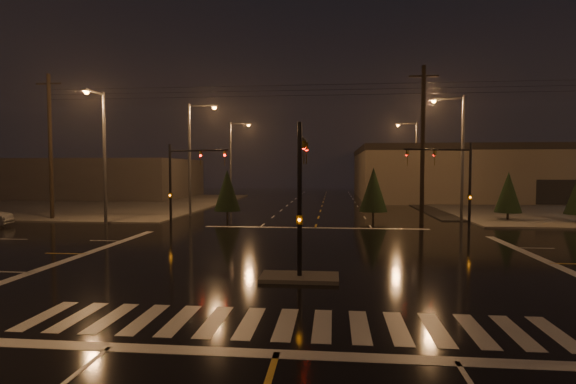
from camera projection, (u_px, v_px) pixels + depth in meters
name	position (u px, v px, depth m)	size (l,w,h in m)	color
ground	(306.00, 258.00, 21.20)	(140.00, 140.00, 0.00)	black
sidewalk_nw	(73.00, 203.00, 54.02)	(36.00, 36.00, 0.12)	#4B4943
median_island	(299.00, 277.00, 17.22)	(3.00, 1.60, 0.15)	#4B4943
crosswalk	(286.00, 324.00, 12.26)	(15.00, 2.60, 0.01)	beige
stop_bar_near	(276.00, 354.00, 10.27)	(16.00, 0.50, 0.01)	beige
stop_bar_far	(315.00, 228.00, 32.13)	(16.00, 0.50, 0.01)	beige
retail_building	(574.00, 171.00, 63.17)	(60.20, 28.30, 7.20)	#756653
commercial_block	(87.00, 178.00, 66.30)	(30.00, 18.00, 5.60)	#403A38
signal_mast_median	(301.00, 181.00, 17.95)	(0.25, 4.59, 6.00)	black
signal_mast_ne	(456.00, 175.00, 30.11)	(4.84, 1.86, 6.00)	black
signal_mast_nw	(182.00, 175.00, 32.03)	(4.84, 1.86, 6.00)	black
streetlight_1	(193.00, 151.00, 39.90)	(2.77, 0.32, 10.00)	#38383A
streetlight_2	(233.00, 156.00, 55.80)	(2.77, 0.32, 10.00)	#38383A
streetlight_3	(459.00, 149.00, 35.67)	(2.77, 0.32, 10.00)	#38383A
streetlight_4	(414.00, 156.00, 55.54)	(2.77, 0.32, 10.00)	#38383A
streetlight_5	(102.00, 148.00, 33.62)	(0.32, 2.77, 10.00)	#38383A
utility_pole_0	(50.00, 146.00, 37.00)	(2.20, 0.32, 12.00)	black
utility_pole_1	(423.00, 144.00, 33.98)	(2.20, 0.32, 12.00)	black
conifer_0	(508.00, 192.00, 36.22)	(2.10, 2.10, 3.98)	black
conifer_3	(227.00, 190.00, 37.49)	(2.21, 2.21, 4.16)	black
conifer_4	(373.00, 190.00, 37.01)	(2.33, 2.33, 4.34)	black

